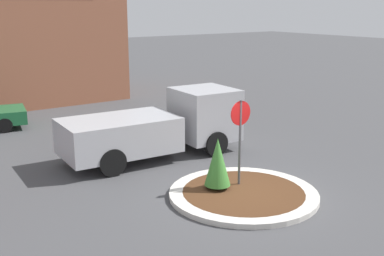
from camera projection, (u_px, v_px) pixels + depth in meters
name	position (u px, v px, depth m)	size (l,w,h in m)	color
ground_plane	(243.00, 196.00, 13.10)	(120.00, 120.00, 0.00)	#474749
traffic_island	(243.00, 194.00, 13.08)	(4.05, 4.05, 0.14)	beige
stop_sign	(240.00, 129.00, 13.20)	(0.68, 0.07, 2.56)	#4C4C51
island_shrub	(218.00, 162.00, 13.10)	(0.72, 0.72, 1.43)	brown
utility_truck	(159.00, 126.00, 16.32)	(6.26, 2.56, 2.18)	#B2B2B7
storefront_building	(0.00, 38.00, 24.94)	(11.71, 6.07, 6.74)	#93563D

